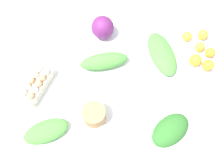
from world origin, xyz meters
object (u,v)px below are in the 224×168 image
at_px(paper_bag, 94,115).
at_px(orange_3, 208,65).
at_px(greens_bunch_scallion, 170,130).
at_px(orange_5, 195,60).
at_px(greens_bunch_beet_tops, 104,61).
at_px(cabbage_purple, 103,28).
at_px(egg_carton, 36,84).
at_px(greens_bunch_dandelion, 46,131).
at_px(orange_4, 203,35).
at_px(orange_0, 200,47).
at_px(greens_bunch_kale, 162,53).
at_px(orange_1, 187,36).
at_px(orange_2, 210,53).

xyz_separation_m(paper_bag, orange_3, (-0.68, -0.43, -0.02)).
height_order(greens_bunch_scallion, orange_5, greens_bunch_scallion).
xyz_separation_m(orange_3, orange_5, (0.08, -0.03, 0.00)).
relative_size(greens_bunch_beet_tops, orange_5, 3.94).
distance_m(cabbage_purple, paper_bag, 0.62).
xyz_separation_m(egg_carton, orange_5, (-0.99, -0.30, -0.00)).
bearing_deg(greens_bunch_dandelion, orange_5, -145.82).
bearing_deg(greens_bunch_dandelion, paper_bag, -153.85).
distance_m(greens_bunch_scallion, orange_4, 0.74).
xyz_separation_m(greens_bunch_dandelion, orange_0, (-0.89, -0.70, -0.00)).
distance_m(greens_bunch_dandelion, orange_4, 1.22).
xyz_separation_m(cabbage_purple, greens_bunch_scallion, (-0.48, 0.65, -0.03)).
bearing_deg(cabbage_purple, greens_bunch_beet_tops, 100.31).
distance_m(egg_carton, orange_3, 1.11).
relative_size(greens_bunch_scallion, orange_5, 3.08).
distance_m(paper_bag, orange_3, 0.81).
relative_size(greens_bunch_kale, orange_3, 4.62).
distance_m(greens_bunch_beet_tops, orange_1, 0.61).
bearing_deg(orange_2, paper_bag, 37.13).
bearing_deg(orange_0, orange_5, 72.45).
relative_size(paper_bag, greens_bunch_beet_tops, 0.44).
bearing_deg(greens_bunch_kale, orange_4, -145.46).
relative_size(greens_bunch_dandelion, orange_5, 3.19).
relative_size(greens_bunch_kale, orange_0, 5.20).
bearing_deg(orange_5, orange_0, -107.55).
height_order(egg_carton, orange_1, egg_carton).
bearing_deg(greens_bunch_scallion, greens_bunch_dandelion, 7.65).
bearing_deg(orange_2, orange_3, 77.94).
distance_m(egg_carton, orange_1, 1.06).
bearing_deg(orange_2, greens_bunch_beet_tops, 13.43).
xyz_separation_m(greens_bunch_beet_tops, orange_3, (-0.68, -0.06, -0.01)).
bearing_deg(orange_4, orange_2, 106.57).
xyz_separation_m(greens_bunch_scallion, orange_4, (-0.22, -0.71, -0.01)).
bearing_deg(greens_bunch_beet_tops, cabbage_purple, -79.69).
bearing_deg(orange_4, cabbage_purple, 5.11).
bearing_deg(orange_4, greens_bunch_beet_tops, 25.24).
relative_size(greens_bunch_beet_tops, orange_3, 4.22).
bearing_deg(greens_bunch_scallion, orange_0, -107.88).
xyz_separation_m(greens_bunch_beet_tops, orange_0, (-0.63, -0.20, -0.02)).
relative_size(greens_bunch_scallion, greens_bunch_beet_tops, 0.78).
bearing_deg(orange_4, orange_3, 94.79).
relative_size(orange_2, orange_3, 0.88).
xyz_separation_m(egg_carton, paper_bag, (-0.39, 0.15, 0.01)).
xyz_separation_m(greens_bunch_dandelion, greens_bunch_beet_tops, (-0.26, -0.49, 0.01)).
distance_m(greens_bunch_scallion, greens_bunch_beet_tops, 0.59).
xyz_separation_m(greens_bunch_kale, orange_2, (-0.32, -0.05, -0.00)).
height_order(paper_bag, orange_2, paper_bag).
relative_size(egg_carton, paper_bag, 2.04).
xyz_separation_m(greens_bunch_beet_tops, orange_4, (-0.66, -0.31, -0.01)).
height_order(cabbage_purple, greens_bunch_scallion, cabbage_purple).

